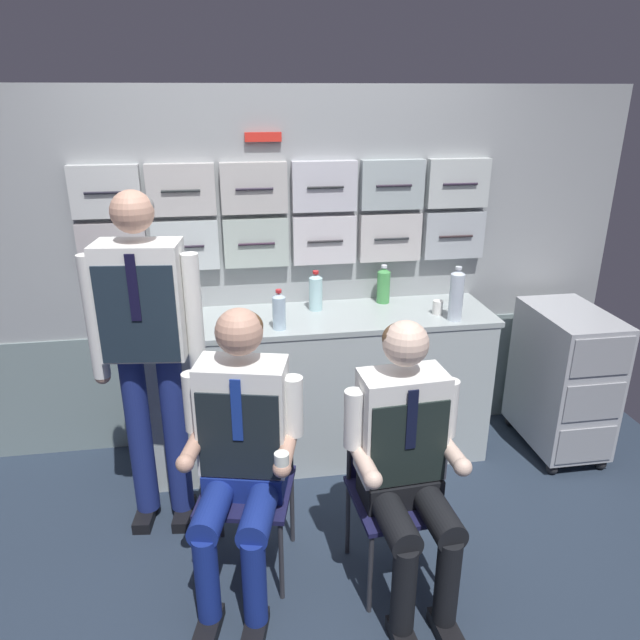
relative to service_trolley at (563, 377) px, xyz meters
name	(u,v)px	position (x,y,z in m)	size (l,w,h in m)	color
ground	(314,594)	(-1.68, -0.92, -0.51)	(4.80, 4.80, 0.04)	#243040
galley_bulkhead	(280,275)	(-1.67, 0.45, 0.59)	(4.20, 0.14, 2.15)	#999EA1
galley_counter	(318,387)	(-1.49, 0.17, -0.03)	(2.03, 0.53, 0.91)	#B3BFBE
service_trolley	(563,377)	(0.00, 0.00, 0.00)	(0.40, 0.65, 0.91)	black
folding_chair_left	(250,462)	(-1.93, -0.62, 0.03)	(0.48, 0.48, 0.83)	#2D2D33
crew_member_left	(241,443)	(-1.96, -0.78, 0.23)	(0.54, 0.69, 1.29)	black
folding_chair_right	(392,469)	(-1.29, -0.78, 0.03)	(0.42, 0.43, 0.83)	#2D2D33
crew_member_right	(407,455)	(-1.28, -0.94, 0.21)	(0.50, 0.63, 1.26)	black
crew_member_standing	(146,337)	(-2.37, -0.29, 0.54)	(0.54, 0.30, 1.72)	black
water_bottle_short	(316,292)	(-1.48, 0.28, 0.53)	(0.08, 0.08, 0.24)	#AEDCE1
water_bottle_tall	(383,285)	(-1.06, 0.34, 0.53)	(0.08, 0.08, 0.23)	#489D50
water_bottle_blue_cap	(279,311)	(-1.72, 0.01, 0.53)	(0.07, 0.07, 0.22)	silver
sparkling_bottle_green	(456,295)	(-0.74, -0.01, 0.57)	(0.08, 0.08, 0.31)	silver
coffee_cup_white	(190,308)	(-2.20, 0.30, 0.47)	(0.07, 0.07, 0.08)	silver
paper_cup_tan	(438,307)	(-0.80, 0.10, 0.47)	(0.06, 0.06, 0.08)	white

